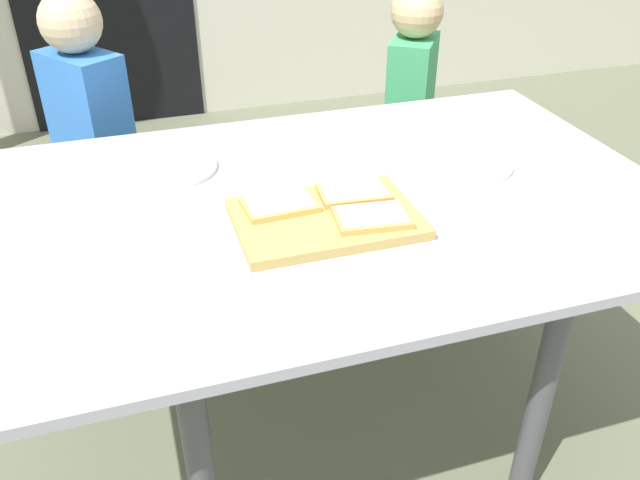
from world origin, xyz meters
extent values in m
plane|color=#656A51|center=(0.00, 0.00, 0.00)|extent=(16.00, 16.00, 0.00)
cube|color=#ABAAB7|center=(0.00, 0.00, 0.71)|extent=(1.55, 1.00, 0.02)
cylinder|color=#4C4C51|center=(0.37, -0.37, 0.35)|extent=(0.05, 0.05, 0.70)
cylinder|color=#4C4C51|center=(-0.37, 0.37, 0.35)|extent=(0.05, 0.05, 0.70)
cylinder|color=#4C4C51|center=(0.37, 0.37, 0.35)|extent=(0.05, 0.05, 0.70)
cube|color=tan|center=(-0.04, -0.10, 0.73)|extent=(0.38, 0.26, 0.02)
cube|color=#DFA054|center=(0.04, -0.04, 0.75)|extent=(0.16, 0.12, 0.01)
cube|color=beige|center=(0.04, -0.04, 0.76)|extent=(0.14, 0.10, 0.00)
cube|color=#DFA054|center=(0.04, -0.16, 0.75)|extent=(0.16, 0.12, 0.01)
cube|color=beige|center=(0.04, -0.16, 0.76)|extent=(0.15, 0.11, 0.00)
cube|color=#DFA054|center=(-0.12, -0.05, 0.75)|extent=(0.16, 0.11, 0.01)
cube|color=beige|center=(-0.12, -0.05, 0.76)|extent=(0.14, 0.10, 0.00)
cylinder|color=white|center=(0.37, 0.06, 0.72)|extent=(0.23, 0.23, 0.01)
cylinder|color=white|center=(-0.32, 0.25, 0.72)|extent=(0.23, 0.23, 0.01)
cylinder|color=#274A3F|center=(-0.54, 0.78, 0.24)|extent=(0.09, 0.09, 0.47)
cylinder|color=#274A3F|center=(-0.46, 0.67, 0.24)|extent=(0.09, 0.09, 0.47)
cube|color=blue|center=(-0.50, 0.73, 0.68)|extent=(0.25, 0.28, 0.41)
sphere|color=#C7B187|center=(-0.50, 0.73, 0.97)|extent=(0.17, 0.17, 0.17)
cylinder|color=#2D4339|center=(0.63, 0.91, 0.24)|extent=(0.09, 0.09, 0.48)
cylinder|color=#2D4339|center=(0.55, 0.79, 0.24)|extent=(0.09, 0.09, 0.48)
cube|color=#3FA566|center=(0.59, 0.85, 0.64)|extent=(0.25, 0.28, 0.33)
sphere|color=#E0BA84|center=(0.59, 0.85, 0.89)|extent=(0.18, 0.18, 0.18)
camera|label=1|loc=(-0.41, -1.22, 1.42)|focal=36.98mm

